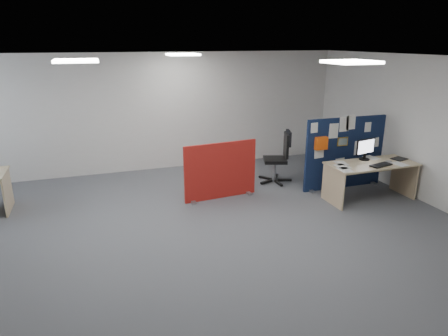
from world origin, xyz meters
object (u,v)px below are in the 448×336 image
object	(u,v)px
navy_divider	(344,153)
monitor_main	(366,148)
office_chair	(281,154)
main_desk	(369,171)
red_divider	(221,171)

from	to	relation	value
navy_divider	monitor_main	size ratio (longest dim) A/B	3.84
monitor_main	office_chair	world-z (taller)	monitor_main
main_desk	office_chair	distance (m)	1.84
main_desk	office_chair	bearing A→B (deg)	130.30
main_desk	red_divider	size ratio (longest dim) A/B	1.15
main_desk	red_divider	distance (m)	2.85
red_divider	navy_divider	bearing A→B (deg)	-11.33
navy_divider	red_divider	distance (m)	2.59
navy_divider	office_chair	world-z (taller)	navy_divider
main_desk	red_divider	bearing A→B (deg)	160.88
red_divider	office_chair	size ratio (longest dim) A/B	1.33
main_desk	monitor_main	size ratio (longest dim) A/B	3.60
main_desk	navy_divider	bearing A→B (deg)	100.35
office_chair	monitor_main	bearing A→B (deg)	-27.27
office_chair	navy_divider	bearing A→B (deg)	-15.90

